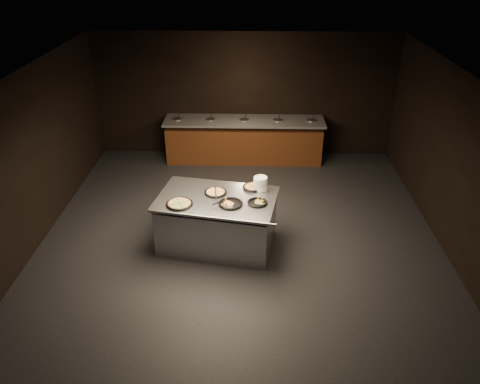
{
  "coord_description": "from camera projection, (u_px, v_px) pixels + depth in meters",
  "views": [
    {
      "loc": [
        0.19,
        -6.66,
        4.76
      ],
      "look_at": [
        -0.01,
        0.3,
        0.91
      ],
      "focal_mm": 35.0,
      "sensor_mm": 36.0,
      "label": 1
    }
  ],
  "objects": [
    {
      "name": "pan_cheese_slices_a",
      "position": [
        253.0,
        187.0,
        8.02
      ],
      "size": [
        0.35,
        0.35,
        0.04
      ],
      "rotation": [
        0.0,
        0.0,
        0.85
      ],
      "color": "black",
      "rests_on": "serving_counter"
    },
    {
      "name": "pan_cheese_whole",
      "position": [
        216.0,
        192.0,
        7.86
      ],
      "size": [
        0.38,
        0.38,
        0.04
      ],
      "rotation": [
        0.0,
        0.0,
        0.17
      ],
      "color": "black",
      "rests_on": "serving_counter"
    },
    {
      "name": "salad_bar",
      "position": [
        244.0,
        143.0,
        11.04
      ],
      "size": [
        3.7,
        0.83,
        1.18
      ],
      "color": "#5A2C15",
      "rests_on": "ground"
    },
    {
      "name": "plate_stack",
      "position": [
        260.0,
        184.0,
        7.93
      ],
      "size": [
        0.23,
        0.23,
        0.23
      ],
      "primitive_type": "cylinder",
      "color": "silver",
      "rests_on": "serving_counter"
    },
    {
      "name": "server_right",
      "position": [
        222.0,
        204.0,
        7.4
      ],
      "size": [
        0.32,
        0.1,
        0.15
      ],
      "rotation": [
        0.0,
        0.0,
        -0.1
      ],
      "color": "#A7AAAE",
      "rests_on": "serving_counter"
    },
    {
      "name": "pan_veggie_slices",
      "position": [
        257.0,
        202.0,
        7.56
      ],
      "size": [
        0.33,
        0.33,
        0.04
      ],
      "rotation": [
        0.0,
        0.0,
        -0.26
      ],
      "color": "black",
      "rests_on": "serving_counter"
    },
    {
      "name": "pan_cheese_slices_b",
      "position": [
        231.0,
        203.0,
        7.53
      ],
      "size": [
        0.4,
        0.4,
        0.04
      ],
      "rotation": [
        0.0,
        0.0,
        2.41
      ],
      "color": "black",
      "rests_on": "serving_counter"
    },
    {
      "name": "pan_veggie_whole",
      "position": [
        179.0,
        204.0,
        7.52
      ],
      "size": [
        0.43,
        0.43,
        0.04
      ],
      "rotation": [
        0.0,
        0.0,
        0.43
      ],
      "color": "black",
      "rests_on": "serving_counter"
    },
    {
      "name": "serving_counter",
      "position": [
        217.0,
        223.0,
        7.97
      ],
      "size": [
        2.13,
        1.58,
        0.94
      ],
      "rotation": [
        0.0,
        0.0,
        -0.18
      ],
      "color": "#A7AAAE",
      "rests_on": "ground"
    },
    {
      "name": "server_left",
      "position": [
        216.0,
        193.0,
        7.71
      ],
      "size": [
        0.11,
        0.33,
        0.16
      ],
      "rotation": [
        0.0,
        0.0,
        1.72
      ],
      "color": "#A7AAAE",
      "rests_on": "serving_counter"
    },
    {
      "name": "room",
      "position": [
        240.0,
        171.0,
        7.44
      ],
      "size": [
        7.02,
        8.02,
        2.92
      ],
      "color": "black",
      "rests_on": "ground"
    }
  ]
}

